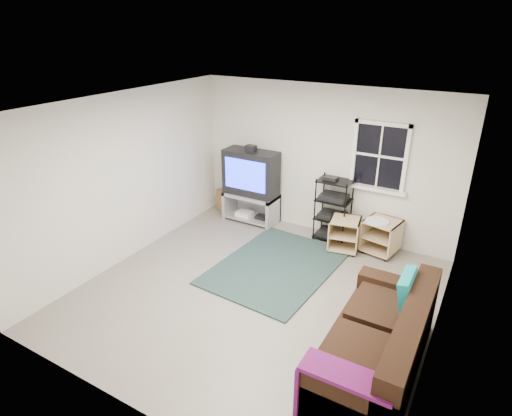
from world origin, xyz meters
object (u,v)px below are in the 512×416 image
Objects in this scene: sofa at (378,345)px; side_table_right at (382,234)px; av_rack at (333,213)px; side_table_left at (345,233)px; tv_unit at (251,180)px.

side_table_right is at bearing 104.12° from sofa.
sofa is (0.66, -2.64, 0.00)m from side_table_right.
side_table_left is at bearing -36.32° from av_rack.
side_table_right reaches higher than side_table_left.
av_rack reaches higher than sofa.
side_table_left is (1.90, -0.18, -0.51)m from tv_unit.
side_table_right is at bearing 19.88° from side_table_left.
side_table_right is 0.29× the size of sofa.
av_rack is 0.88m from side_table_right.
av_rack is at bearing 178.23° from side_table_right.
av_rack reaches higher than side_table_left.
tv_unit is 2.65× the size of side_table_left.
sofa is at bearing -39.97° from tv_unit.
side_table_right is 2.72m from sofa.
tv_unit reaches higher than sofa.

